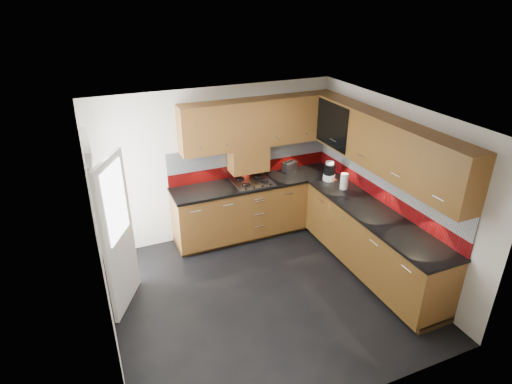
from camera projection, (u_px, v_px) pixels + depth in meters
name	position (u px, v px, depth m)	size (l,w,h in m)	color
room	(265.00, 193.00, 5.04)	(4.00, 3.80, 2.64)	black
base_cabinets	(309.00, 225.00, 6.47)	(2.70, 3.20, 0.95)	brown
countertop	(311.00, 197.00, 6.25)	(2.72, 3.22, 0.04)	black
backsplash	(317.00, 171.00, 6.38)	(2.70, 3.20, 0.54)	maroon
upper_cabinets	(323.00, 134.00, 5.97)	(2.50, 3.20, 0.72)	brown
extractor_hood	(248.00, 158.00, 6.65)	(0.60, 0.33, 0.40)	brown
glass_cabinet	(340.00, 123.00, 6.37)	(0.32, 0.80, 0.66)	black
back_door	(107.00, 228.00, 5.23)	(0.42, 1.19, 2.04)	white
gas_hob	(252.00, 182.00, 6.65)	(0.59, 0.52, 0.05)	silver
utensil_pot	(245.00, 172.00, 6.77)	(0.13, 0.13, 0.48)	red
toaster	(290.00, 167.00, 7.03)	(0.27, 0.22, 0.17)	silver
food_processor	(329.00, 172.00, 6.68)	(0.19, 0.19, 0.31)	white
paper_towel	(344.00, 181.00, 6.40)	(0.12, 0.12, 0.24)	white
orange_cloth	(330.00, 179.00, 6.75)	(0.15, 0.13, 0.02)	red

